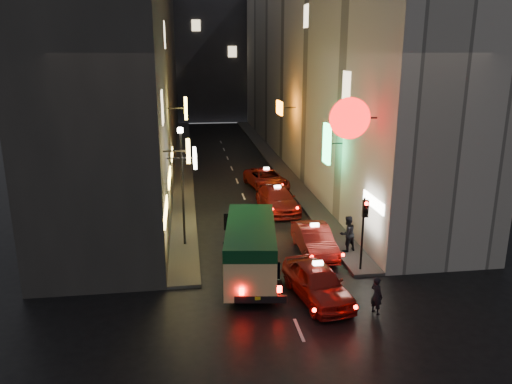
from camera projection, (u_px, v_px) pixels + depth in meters
name	position (u px, v px, depth m)	size (l,w,h in m)	color
building_left	(137.00, 64.00, 43.71)	(7.60, 52.00, 18.00)	#363431
building_right	(314.00, 63.00, 45.86)	(8.29, 52.00, 18.00)	#B9B2A9
building_far	(209.00, 45.00, 74.74)	(30.00, 10.00, 22.00)	#343439
sidewalk_left	(184.00, 162.00, 46.65)	(1.50, 52.00, 0.15)	#413E3C
sidewalk_right	(273.00, 159.00, 47.79)	(1.50, 52.00, 0.15)	#413E3C
minibus	(251.00, 245.00, 22.44)	(2.95, 6.38, 2.63)	beige
taxi_near	(317.00, 279.00, 20.80)	(3.22, 5.92, 1.95)	maroon
taxi_second	(314.00, 238.00, 25.53)	(2.25, 5.37, 1.87)	maroon
taxi_third	(277.00, 197.00, 32.52)	(2.71, 5.68, 1.92)	maroon
taxi_far	(266.00, 177.00, 37.75)	(3.03, 5.62, 1.87)	maroon
pedestrian_crossing	(377.00, 293.00, 19.64)	(0.58, 0.37, 1.76)	black
pedestrian_sidewalk	(347.00, 231.00, 25.41)	(0.80, 0.50, 2.12)	black
traffic_light	(364.00, 219.00, 22.72)	(0.26, 0.43, 3.50)	black
lamp_post	(182.00, 179.00, 25.65)	(0.28, 0.28, 6.22)	black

